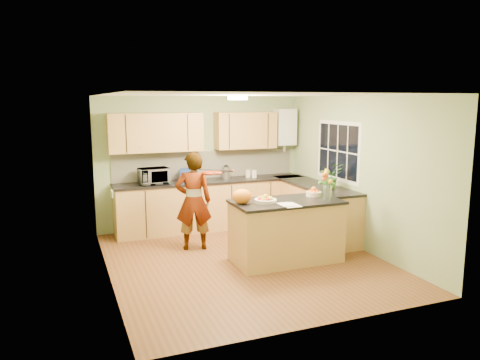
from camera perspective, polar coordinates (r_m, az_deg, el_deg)
name	(u,v)px	position (r m, az deg, el deg)	size (l,w,h in m)	color
floor	(245,261)	(7.26, 0.58, -9.81)	(4.50, 4.50, 0.00)	brown
ceiling	(245,95)	(6.85, 0.62, 10.32)	(4.00, 4.50, 0.02)	white
wall_back	(201,162)	(9.05, -4.73, 2.20)	(4.00, 0.02, 2.50)	#89A072
wall_front	(325,214)	(4.98, 10.36, -4.10)	(4.00, 0.02, 2.50)	#89A072
wall_left	(106,189)	(6.48, -16.03, -1.12)	(0.02, 4.50, 2.50)	#89A072
wall_right	(358,173)	(7.91, 14.17, 0.85)	(0.02, 4.50, 2.50)	#89A072
back_counter	(212,204)	(8.93, -3.49, -2.97)	(3.64, 0.62, 0.94)	#B08146
right_counter	(314,210)	(8.59, 9.03, -3.58)	(0.62, 2.24, 0.94)	#B08146
splashback	(207,164)	(9.07, -4.09, 1.90)	(3.60, 0.02, 0.52)	beige
upper_cabinets	(194,132)	(8.78, -5.57, 5.89)	(3.20, 0.34, 0.70)	#B08146
boiler	(285,127)	(9.47, 5.46, 6.44)	(0.40, 0.30, 0.86)	white
window_right	(338,151)	(8.36, 11.83, 3.47)	(0.01, 1.30, 1.05)	white
light_switch	(112,194)	(5.89, -15.34, -1.66)	(0.02, 0.09, 0.09)	white
ceiling_lamp	(238,98)	(7.13, -0.30, 9.99)	(0.30, 0.30, 0.07)	#FFEABF
peninsula_island	(286,231)	(7.16, 5.65, -6.19)	(1.64, 0.84, 0.94)	#B08146
fruit_dish	(265,199)	(6.89, 3.12, -2.36)	(0.33, 0.33, 0.12)	beige
orange_bowl	(314,192)	(7.42, 8.98, -1.50)	(0.24, 0.24, 0.14)	beige
flower_vase	(328,178)	(7.12, 10.72, 0.27)	(0.28, 0.28, 0.51)	silver
orange_bag	(242,196)	(6.78, 0.26, -2.00)	(0.29, 0.24, 0.22)	orange
papers	(290,205)	(6.74, 6.11, -3.03)	(0.24, 0.32, 0.01)	silver
violinist	(193,201)	(7.65, -5.69, -2.57)	(0.59, 0.39, 1.61)	#DFAB88
violin	(209,173)	(7.41, -3.81, 0.86)	(0.54, 0.21, 0.11)	#490B04
microwave	(154,176)	(8.53, -10.46, 0.48)	(0.52, 0.35, 0.29)	white
blue_box	(189,175)	(8.73, -6.28, 0.62)	(0.30, 0.22, 0.24)	navy
kettle	(226,172)	(8.95, -1.71, 0.97)	(0.17, 0.17, 0.32)	#AFAFB3
jar_cream	(248,174)	(9.09, 0.99, 0.76)	(0.10, 0.10, 0.15)	beige
jar_white	(254,174)	(9.06, 1.74, 0.73)	(0.10, 0.10, 0.15)	white
potted_plant	(330,176)	(8.05, 10.94, 0.47)	(0.40, 0.34, 0.44)	#387727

